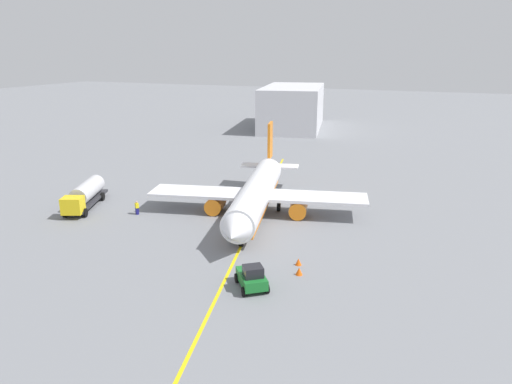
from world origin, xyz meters
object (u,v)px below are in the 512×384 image
object	(u,v)px
pushback_tug	(252,277)
airplane	(257,194)
fuel_tanker	(85,194)
safety_cone_wingtip	(298,262)
safety_cone_nose	(299,271)
refueling_worker	(137,208)

from	to	relation	value
pushback_tug	airplane	bearing A→B (deg)	-159.04
fuel_tanker	pushback_tug	size ratio (longest dim) A/B	2.66
fuel_tanker	airplane	bearing A→B (deg)	105.31
airplane	safety_cone_wingtip	distance (m)	15.61
pushback_tug	safety_cone_nose	xyz separation A→B (m)	(-3.96, 3.00, -0.65)
airplane	pushback_tug	bearing A→B (deg)	20.96
airplane	refueling_worker	distance (m)	14.98
airplane	safety_cone_nose	xyz separation A→B (m)	(14.28, 9.99, -2.26)
pushback_tug	safety_cone_nose	world-z (taller)	pushback_tug
pushback_tug	fuel_tanker	bearing A→B (deg)	-113.35
safety_cone_wingtip	fuel_tanker	bearing A→B (deg)	-101.72
fuel_tanker	safety_cone_nose	distance (m)	32.69
airplane	fuel_tanker	distance (m)	22.39
fuel_tanker	safety_cone_wingtip	size ratio (longest dim) A/B	16.09
fuel_tanker	refueling_worker	bearing A→B (deg)	91.24
pushback_tug	refueling_worker	distance (m)	24.19
refueling_worker	airplane	bearing A→B (deg)	112.69
refueling_worker	fuel_tanker	bearing A→B (deg)	-88.76
safety_cone_nose	airplane	bearing A→B (deg)	-145.04
pushback_tug	safety_cone_wingtip	size ratio (longest dim) A/B	6.05
fuel_tanker	pushback_tug	distance (m)	31.12
refueling_worker	pushback_tug	bearing A→B (deg)	58.87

